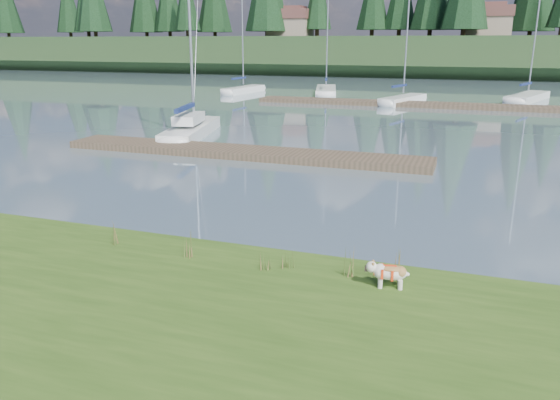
% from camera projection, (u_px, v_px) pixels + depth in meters
% --- Properties ---
extents(ground, '(200.00, 200.00, 0.00)m').
position_uv_depth(ground, '(401.00, 106.00, 40.90)').
color(ground, slate).
rests_on(ground, ground).
extents(bank, '(60.00, 9.00, 0.35)m').
position_uv_depth(bank, '(89.00, 351.00, 8.26)').
color(bank, '#375519').
rests_on(bank, ground).
extents(ridge, '(200.00, 20.00, 5.00)m').
position_uv_depth(ridge, '(441.00, 56.00, 79.13)').
color(ridge, '#1D3218').
rests_on(ridge, ground).
extents(bulldog, '(0.80, 0.40, 0.47)m').
position_uv_depth(bulldog, '(389.00, 272.00, 9.93)').
color(bulldog, silver).
rests_on(bulldog, bank).
extents(sailboat_main, '(3.29, 7.87, 11.24)m').
position_uv_depth(sailboat_main, '(194.00, 126.00, 28.34)').
color(sailboat_main, silver).
rests_on(sailboat_main, ground).
extents(dock_near, '(16.00, 2.00, 0.30)m').
position_uv_depth(dock_near, '(240.00, 152.00, 23.12)').
color(dock_near, '#4C3D2C').
rests_on(dock_near, ground).
extents(dock_far, '(26.00, 2.20, 0.30)m').
position_uv_depth(dock_far, '(428.00, 105.00, 40.22)').
color(dock_far, '#4C3D2C').
rests_on(dock_far, ground).
extents(sailboat_bg_0, '(2.17, 6.83, 9.89)m').
position_uv_depth(sailboat_bg_0, '(247.00, 89.00, 51.33)').
color(sailboat_bg_0, silver).
rests_on(sailboat_bg_0, ground).
extents(sailboat_bg_1, '(3.78, 8.84, 12.87)m').
position_uv_depth(sailboat_bg_1, '(326.00, 89.00, 50.74)').
color(sailboat_bg_1, silver).
rests_on(sailboat_bg_1, ground).
extents(sailboat_bg_2, '(3.33, 6.83, 10.28)m').
position_uv_depth(sailboat_bg_2, '(406.00, 99.00, 42.73)').
color(sailboat_bg_2, silver).
rests_on(sailboat_bg_2, ground).
extents(sailboat_bg_3, '(4.30, 8.60, 12.45)m').
position_uv_depth(sailboat_bg_3, '(530.00, 96.00, 44.75)').
color(sailboat_bg_3, silver).
rests_on(sailboat_bg_3, ground).
extents(weed_0, '(0.17, 0.14, 0.59)m').
position_uv_depth(weed_0, '(188.00, 246.00, 11.32)').
color(weed_0, '#475B23').
rests_on(weed_0, bank).
extents(weed_1, '(0.17, 0.14, 0.40)m').
position_uv_depth(weed_1, '(265.00, 262.00, 10.71)').
color(weed_1, '#475B23').
rests_on(weed_1, bank).
extents(weed_2, '(0.17, 0.14, 0.62)m').
position_uv_depth(weed_2, '(350.00, 263.00, 10.40)').
color(weed_2, '#475B23').
rests_on(weed_2, bank).
extents(weed_3, '(0.17, 0.14, 0.64)m').
position_uv_depth(weed_3, '(117.00, 233.00, 12.01)').
color(weed_3, '#475B23').
rests_on(weed_3, bank).
extents(weed_4, '(0.17, 0.14, 0.46)m').
position_uv_depth(weed_4, '(288.00, 259.00, 10.77)').
color(weed_4, '#475B23').
rests_on(weed_4, bank).
extents(weed_5, '(0.17, 0.14, 0.67)m').
position_uv_depth(weed_5, '(398.00, 266.00, 10.23)').
color(weed_5, '#475B23').
rests_on(weed_5, bank).
extents(mud_lip, '(60.00, 0.50, 0.14)m').
position_uv_depth(mud_lip, '(217.00, 254.00, 12.27)').
color(mud_lip, '#33281C').
rests_on(mud_lip, ground).
extents(house_0, '(6.30, 5.30, 4.65)m').
position_uv_depth(house_0, '(291.00, 23.00, 82.07)').
color(house_0, gray).
rests_on(house_0, ridge).
extents(house_1, '(6.30, 5.30, 4.65)m').
position_uv_depth(house_1, '(488.00, 21.00, 74.05)').
color(house_1, gray).
rests_on(house_1, ridge).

